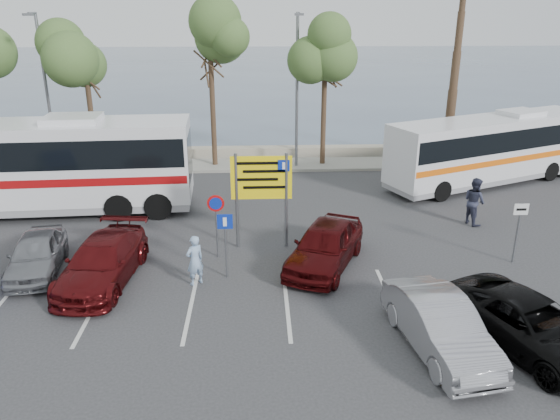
{
  "coord_description": "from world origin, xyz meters",
  "views": [
    {
      "loc": [
        0.89,
        -15.47,
        8.53
      ],
      "look_at": [
        1.66,
        3.0,
        1.53
      ],
      "focal_mm": 35.0,
      "sensor_mm": 36.0,
      "label": 1
    }
  ],
  "objects_px": {
    "coach_bus_left": "(30,170)",
    "car_silver_b": "(440,326)",
    "pedestrian_near": "(195,260)",
    "street_lamp_left": "(45,85)",
    "direction_sign": "(262,185)",
    "car_red": "(325,245)",
    "car_silver_a": "(36,254)",
    "coach_bus_right": "(491,151)",
    "street_lamp_right": "(297,84)",
    "pedestrian_far": "(474,201)",
    "suv_black": "(531,324)",
    "car_maroon": "(102,262)"
  },
  "relations": [
    {
      "from": "coach_bus_left",
      "to": "pedestrian_near",
      "type": "bearing_deg",
      "value": -41.74
    },
    {
      "from": "street_lamp_right",
      "to": "car_red",
      "type": "distance_m",
      "value": 12.61
    },
    {
      "from": "coach_bus_right",
      "to": "pedestrian_far",
      "type": "xyz_separation_m",
      "value": [
        -2.8,
        -5.37,
        -0.66
      ]
    },
    {
      "from": "street_lamp_right",
      "to": "car_silver_b",
      "type": "distance_m",
      "value": 17.64
    },
    {
      "from": "pedestrian_far",
      "to": "car_red",
      "type": "bearing_deg",
      "value": 99.2
    },
    {
      "from": "coach_bus_left",
      "to": "direction_sign",
      "type": "bearing_deg",
      "value": -22.09
    },
    {
      "from": "direction_sign",
      "to": "car_silver_b",
      "type": "bearing_deg",
      "value": -55.86
    },
    {
      "from": "coach_bus_right",
      "to": "car_red",
      "type": "bearing_deg",
      "value": -136.1
    },
    {
      "from": "coach_bus_right",
      "to": "pedestrian_far",
      "type": "bearing_deg",
      "value": -117.51
    },
    {
      "from": "car_silver_a",
      "to": "car_silver_b",
      "type": "bearing_deg",
      "value": -30.91
    },
    {
      "from": "coach_bus_left",
      "to": "suv_black",
      "type": "relative_size",
      "value": 2.75
    },
    {
      "from": "car_maroon",
      "to": "car_silver_b",
      "type": "xyz_separation_m",
      "value": [
        9.75,
        -4.18,
        0.01
      ]
    },
    {
      "from": "street_lamp_right",
      "to": "car_silver_a",
      "type": "bearing_deg",
      "value": -128.53
    },
    {
      "from": "car_maroon",
      "to": "suv_black",
      "type": "distance_m",
      "value": 12.85
    },
    {
      "from": "street_lamp_left",
      "to": "direction_sign",
      "type": "height_order",
      "value": "street_lamp_left"
    },
    {
      "from": "coach_bus_left",
      "to": "car_maroon",
      "type": "height_order",
      "value": "coach_bus_left"
    },
    {
      "from": "street_lamp_right",
      "to": "pedestrian_far",
      "type": "bearing_deg",
      "value": -51.39
    },
    {
      "from": "car_silver_b",
      "to": "car_silver_a",
      "type": "bearing_deg",
      "value": 148.03
    },
    {
      "from": "direction_sign",
      "to": "coach_bus_right",
      "type": "height_order",
      "value": "direction_sign"
    },
    {
      "from": "coach_bus_right",
      "to": "pedestrian_near",
      "type": "height_order",
      "value": "coach_bus_right"
    },
    {
      "from": "street_lamp_left",
      "to": "car_silver_b",
      "type": "height_order",
      "value": "street_lamp_left"
    },
    {
      "from": "direction_sign",
      "to": "street_lamp_left",
      "type": "bearing_deg",
      "value": 136.83
    },
    {
      "from": "suv_black",
      "to": "pedestrian_near",
      "type": "height_order",
      "value": "pedestrian_near"
    },
    {
      "from": "car_silver_b",
      "to": "pedestrian_far",
      "type": "xyz_separation_m",
      "value": [
        4.16,
        8.63,
        0.26
      ]
    },
    {
      "from": "coach_bus_left",
      "to": "car_red",
      "type": "distance_m",
      "value": 13.27
    },
    {
      "from": "car_maroon",
      "to": "car_red",
      "type": "height_order",
      "value": "car_red"
    },
    {
      "from": "street_lamp_right",
      "to": "coach_bus_right",
      "type": "xyz_separation_m",
      "value": [
        9.5,
        -3.02,
        -2.95
      ]
    },
    {
      "from": "street_lamp_left",
      "to": "coach_bus_right",
      "type": "bearing_deg",
      "value": -7.64
    },
    {
      "from": "car_red",
      "to": "pedestrian_near",
      "type": "distance_m",
      "value": 4.47
    },
    {
      "from": "street_lamp_left",
      "to": "coach_bus_right",
      "type": "relative_size",
      "value": 0.7
    },
    {
      "from": "car_silver_a",
      "to": "car_maroon",
      "type": "bearing_deg",
      "value": -26.65
    },
    {
      "from": "street_lamp_right",
      "to": "coach_bus_right",
      "type": "bearing_deg",
      "value": -17.63
    },
    {
      "from": "coach_bus_left",
      "to": "car_silver_b",
      "type": "distance_m",
      "value": 17.92
    },
    {
      "from": "car_red",
      "to": "pedestrian_near",
      "type": "xyz_separation_m",
      "value": [
        -4.32,
        -1.12,
        0.06
      ]
    },
    {
      "from": "direction_sign",
      "to": "car_red",
      "type": "xyz_separation_m",
      "value": [
        2.14,
        -1.7,
        -1.65
      ]
    },
    {
      "from": "coach_bus_left",
      "to": "coach_bus_right",
      "type": "distance_m",
      "value": 21.55
    },
    {
      "from": "pedestrian_near",
      "to": "pedestrian_far",
      "type": "relative_size",
      "value": 0.86
    },
    {
      "from": "coach_bus_left",
      "to": "car_silver_a",
      "type": "distance_m",
      "value": 6.25
    },
    {
      "from": "car_maroon",
      "to": "pedestrian_near",
      "type": "bearing_deg",
      "value": 0.46
    },
    {
      "from": "direction_sign",
      "to": "coach_bus_left",
      "type": "xyz_separation_m",
      "value": [
        -9.8,
        3.98,
        -0.48
      ]
    },
    {
      "from": "street_lamp_left",
      "to": "pedestrian_near",
      "type": "bearing_deg",
      "value": -56.12
    },
    {
      "from": "pedestrian_far",
      "to": "car_silver_a",
      "type": "bearing_deg",
      "value": 82.91
    },
    {
      "from": "street_lamp_left",
      "to": "car_silver_b",
      "type": "bearing_deg",
      "value": -47.59
    },
    {
      "from": "car_red",
      "to": "car_silver_b",
      "type": "relative_size",
      "value": 1.05
    },
    {
      "from": "street_lamp_right",
      "to": "car_maroon",
      "type": "xyz_separation_m",
      "value": [
        -7.2,
        -12.84,
        -3.89
      ]
    },
    {
      "from": "pedestrian_far",
      "to": "pedestrian_near",
      "type": "bearing_deg",
      "value": 93.82
    },
    {
      "from": "street_lamp_right",
      "to": "coach_bus_left",
      "type": "xyz_separation_m",
      "value": [
        -11.79,
        -6.35,
        -2.65
      ]
    },
    {
      "from": "coach_bus_left",
      "to": "suv_black",
      "type": "bearing_deg",
      "value": -32.52
    },
    {
      "from": "car_silver_b",
      "to": "pedestrian_near",
      "type": "relative_size",
      "value": 2.59
    },
    {
      "from": "car_maroon",
      "to": "car_silver_b",
      "type": "relative_size",
      "value": 1.12
    }
  ]
}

